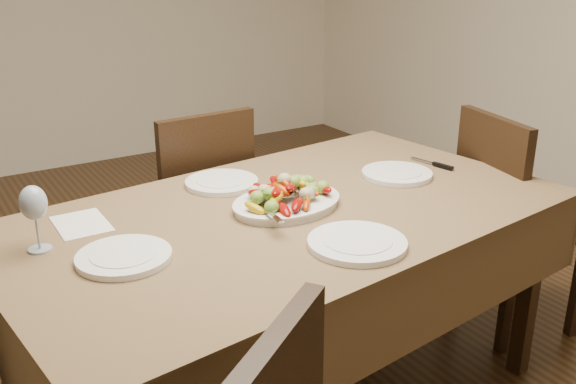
% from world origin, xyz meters
% --- Properties ---
extents(floor, '(6.00, 6.00, 0.00)m').
position_xyz_m(floor, '(0.00, 0.00, 0.00)').
color(floor, '#382311').
rests_on(floor, ground).
extents(dining_table, '(1.95, 1.24, 0.76)m').
position_xyz_m(dining_table, '(0.08, -0.22, 0.38)').
color(dining_table, brown).
rests_on(dining_table, ground).
extents(chair_far, '(0.44, 0.44, 0.95)m').
position_xyz_m(chair_far, '(0.07, 0.57, 0.47)').
color(chair_far, black).
rests_on(chair_far, ground).
extents(chair_right, '(0.50, 0.50, 0.95)m').
position_xyz_m(chair_right, '(1.21, -0.28, 0.47)').
color(chair_right, black).
rests_on(chair_right, ground).
extents(serving_platter, '(0.40, 0.32, 0.02)m').
position_xyz_m(serving_platter, '(0.09, -0.20, 0.77)').
color(serving_platter, white).
rests_on(serving_platter, dining_table).
extents(roasted_vegetables, '(0.33, 0.24, 0.09)m').
position_xyz_m(roasted_vegetables, '(0.09, -0.20, 0.83)').
color(roasted_vegetables, '#740905').
rests_on(roasted_vegetables, serving_platter).
extents(serving_spoon, '(0.29, 0.11, 0.03)m').
position_xyz_m(serving_spoon, '(0.03, -0.25, 0.81)').
color(serving_spoon, '#9EA0A8').
rests_on(serving_spoon, serving_platter).
extents(plate_left, '(0.26, 0.26, 0.02)m').
position_xyz_m(plate_left, '(-0.49, -0.29, 0.77)').
color(plate_left, white).
rests_on(plate_left, dining_table).
extents(plate_right, '(0.26, 0.26, 0.02)m').
position_xyz_m(plate_right, '(0.60, -0.16, 0.77)').
color(plate_right, white).
rests_on(plate_right, dining_table).
extents(plate_far, '(0.26, 0.26, 0.02)m').
position_xyz_m(plate_far, '(0.01, 0.11, 0.77)').
color(plate_far, white).
rests_on(plate_far, dining_table).
extents(plate_near, '(0.29, 0.29, 0.02)m').
position_xyz_m(plate_near, '(0.11, -0.56, 0.77)').
color(plate_near, white).
rests_on(plate_near, dining_table).
extents(wine_glass, '(0.08, 0.08, 0.20)m').
position_xyz_m(wine_glass, '(-0.67, -0.10, 0.86)').
color(wine_glass, '#8C99A5').
rests_on(wine_glass, dining_table).
extents(menu_card, '(0.15, 0.21, 0.00)m').
position_xyz_m(menu_card, '(-0.52, 0.02, 0.76)').
color(menu_card, silver).
rests_on(menu_card, dining_table).
extents(table_knife, '(0.05, 0.20, 0.01)m').
position_xyz_m(table_knife, '(0.81, -0.14, 0.76)').
color(table_knife, '#9EA0A8').
rests_on(table_knife, dining_table).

